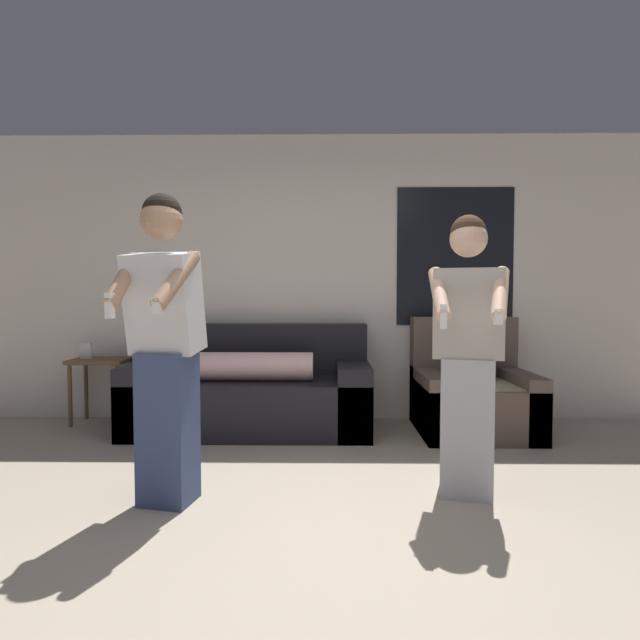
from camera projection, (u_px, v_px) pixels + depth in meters
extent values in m
plane|color=tan|center=(308.00, 559.00, 2.22)|extent=(14.00, 14.00, 0.00)
cube|color=silver|center=(318.00, 278.00, 4.78)|extent=(6.77, 0.06, 2.70)
cube|color=black|center=(455.00, 257.00, 4.72)|extent=(1.10, 0.01, 1.30)
cube|color=black|center=(250.00, 405.00, 4.33)|extent=(2.06, 0.86, 0.46)
cube|color=black|center=(255.00, 348.00, 4.63)|extent=(2.06, 0.22, 0.46)
cube|color=black|center=(148.00, 396.00, 4.34)|extent=(0.28, 0.86, 0.60)
cube|color=black|center=(353.00, 397.00, 4.32)|extent=(0.28, 0.86, 0.60)
cylinder|color=beige|center=(248.00, 366.00, 4.21)|extent=(1.10, 0.24, 0.24)
cube|color=brown|center=(473.00, 408.00, 4.28)|extent=(0.94, 0.91, 0.43)
cube|color=brown|center=(463.00, 347.00, 4.61)|extent=(0.94, 0.20, 0.55)
cube|color=brown|center=(429.00, 402.00, 4.28)|extent=(0.18, 0.91, 0.53)
cube|color=brown|center=(518.00, 402.00, 4.27)|extent=(0.18, 0.91, 0.53)
cube|color=tan|center=(475.00, 383.00, 4.22)|extent=(0.80, 0.73, 0.01)
cube|color=#7A6656|center=(472.00, 360.00, 4.33)|extent=(0.36, 0.14, 0.36)
cube|color=brown|center=(101.00, 361.00, 4.59)|extent=(0.51, 0.38, 0.04)
cylinder|color=brown|center=(70.00, 396.00, 4.46)|extent=(0.04, 0.04, 0.56)
cylinder|color=brown|center=(118.00, 396.00, 4.46)|extent=(0.04, 0.04, 0.56)
cylinder|color=brown|center=(86.00, 390.00, 4.76)|extent=(0.04, 0.04, 0.56)
cylinder|color=brown|center=(131.00, 390.00, 4.75)|extent=(0.04, 0.04, 0.56)
cube|color=beige|center=(86.00, 352.00, 4.57)|extent=(0.10, 0.02, 0.17)
cube|color=#384770|center=(168.00, 427.00, 2.82)|extent=(0.32, 0.29, 0.86)
cube|color=silver|center=(164.00, 303.00, 2.76)|extent=(0.43, 0.37, 0.58)
sphere|color=#A37A5B|center=(162.00, 220.00, 2.72)|extent=(0.23, 0.23, 0.23)
sphere|color=black|center=(162.00, 213.00, 2.73)|extent=(0.21, 0.21, 0.21)
cylinder|color=#A37A5B|center=(123.00, 280.00, 2.64)|extent=(0.09, 0.36, 0.32)
cube|color=white|center=(110.00, 305.00, 2.50)|extent=(0.04, 0.04, 0.13)
cylinder|color=#A37A5B|center=(176.00, 280.00, 2.58)|extent=(0.20, 0.36, 0.32)
cube|color=white|center=(157.00, 306.00, 2.44)|extent=(0.05, 0.04, 0.08)
cube|color=#B2B2B7|center=(466.00, 426.00, 2.93)|extent=(0.34, 0.30, 0.81)
cube|color=#ADA89E|center=(468.00, 313.00, 2.90)|extent=(0.43, 0.31, 0.52)
sphere|color=#DBAD8E|center=(469.00, 239.00, 2.88)|extent=(0.21, 0.21, 0.21)
sphere|color=#3D2819|center=(468.00, 233.00, 2.88)|extent=(0.20, 0.20, 0.20)
cylinder|color=#DBAD8E|center=(439.00, 293.00, 2.78)|extent=(0.10, 0.36, 0.31)
cube|color=white|center=(444.00, 316.00, 2.64)|extent=(0.04, 0.04, 0.13)
cylinder|color=#DBAD8E|center=(500.00, 293.00, 2.71)|extent=(0.21, 0.36, 0.31)
cube|color=white|center=(498.00, 317.00, 2.57)|extent=(0.05, 0.04, 0.08)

